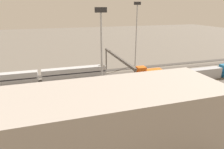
# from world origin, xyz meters

# --- Properties ---
(ground_plane) EXTENTS (400.00, 400.00, 0.00)m
(ground_plane) POSITION_xyz_m (0.00, 0.00, 0.00)
(ground_plane) COLOR #60594F
(track_bed_0) EXTENTS (140.00, 2.80, 0.12)m
(track_bed_0) POSITION_xyz_m (0.00, -12.50, 0.06)
(track_bed_0) COLOR #3D3833
(track_bed_0) RESTS_ON ground_plane
(track_bed_1) EXTENTS (140.00, 2.80, 0.12)m
(track_bed_1) POSITION_xyz_m (0.00, -7.50, 0.06)
(track_bed_1) COLOR #4C443D
(track_bed_1) RESTS_ON ground_plane
(track_bed_2) EXTENTS (140.00, 2.80, 0.12)m
(track_bed_2) POSITION_xyz_m (0.00, -2.50, 0.06)
(track_bed_2) COLOR #3D3833
(track_bed_2) RESTS_ON ground_plane
(track_bed_3) EXTENTS (140.00, 2.80, 0.12)m
(track_bed_3) POSITION_xyz_m (0.00, 2.50, 0.06)
(track_bed_3) COLOR #3D3833
(track_bed_3) RESTS_ON ground_plane
(track_bed_4) EXTENTS (140.00, 2.80, 0.12)m
(track_bed_4) POSITION_xyz_m (0.00, 7.50, 0.06)
(track_bed_4) COLOR #3D3833
(track_bed_4) RESTS_ON ground_plane
(track_bed_5) EXTENTS (140.00, 2.80, 0.12)m
(track_bed_5) POSITION_xyz_m (0.00, 12.50, 0.06)
(track_bed_5) COLOR #4C443D
(track_bed_5) RESTS_ON ground_plane
(train_on_track_4) EXTENTS (139.00, 3.00, 4.40)m
(train_on_track_4) POSITION_xyz_m (4.12, 7.50, 2.07)
(train_on_track_4) COLOR #1E6B9E
(train_on_track_4) RESTS_ON ground_plane
(train_on_track_1) EXTENTS (47.20, 3.06, 3.80)m
(train_on_track_1) POSITION_xyz_m (17.78, -7.50, 2.02)
(train_on_track_1) COLOR #B7BABF
(train_on_track_1) RESTS_ON ground_plane
(train_on_track_3) EXTENTS (10.00, 3.00, 5.00)m
(train_on_track_3) POSITION_xyz_m (-18.68, 2.50, 2.16)
(train_on_track_3) COLOR #D85914
(train_on_track_3) RESTS_ON ground_plane
(light_mast_0) EXTENTS (2.80, 0.70, 26.73)m
(light_mast_0) POSITION_xyz_m (-21.89, -15.85, 17.07)
(light_mast_0) COLOR #9EA0A5
(light_mast_0) RESTS_ON ground_plane
(light_mast_1) EXTENTS (2.80, 0.70, 24.63)m
(light_mast_1) POSITION_xyz_m (1.34, 15.30, 15.92)
(light_mast_1) COLOR #9EA0A5
(light_mast_1) RESTS_ON ground_plane
(signal_gantry) EXTENTS (0.70, 30.00, 8.80)m
(signal_gantry) POSITION_xyz_m (-8.25, 0.00, 7.55)
(signal_gantry) COLOR #4C4742
(signal_gantry) RESTS_ON ground_plane
(maintenance_shed) EXTENTS (41.56, 14.07, 12.17)m
(maintenance_shed) POSITION_xyz_m (6.21, 34.47, 6.09)
(maintenance_shed) COLOR #9E9389
(maintenance_shed) RESTS_ON ground_plane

